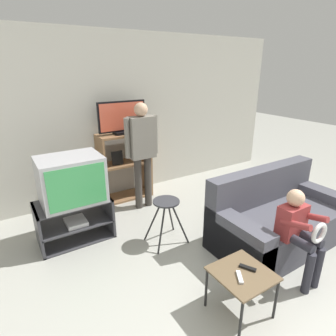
% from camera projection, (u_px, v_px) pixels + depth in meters
% --- Properties ---
extents(ground_plane, '(18.00, 18.00, 0.00)m').
position_uv_depth(ground_plane, '(289.00, 333.00, 2.32)').
color(ground_plane, '#ADADA3').
extents(wall_back, '(6.40, 0.06, 2.60)m').
position_uv_depth(wall_back, '(120.00, 117.00, 4.54)').
color(wall_back, beige).
rests_on(wall_back, ground_plane).
extents(tv_stand, '(0.88, 0.51, 0.52)m').
position_uv_depth(tv_stand, '(75.00, 221.00, 3.52)').
color(tv_stand, '#38383D').
rests_on(tv_stand, ground_plane).
extents(television_main, '(0.73, 0.55, 0.57)m').
position_uv_depth(television_main, '(71.00, 180.00, 3.34)').
color(television_main, '#B2B2B7').
rests_on(television_main, tv_stand).
extents(media_shelf, '(0.82, 0.38, 1.09)m').
position_uv_depth(media_shelf, '(125.00, 166.00, 4.55)').
color(media_shelf, '#8E6642').
rests_on(media_shelf, ground_plane).
extents(television_flat, '(0.76, 0.20, 0.50)m').
position_uv_depth(television_flat, '(122.00, 118.00, 4.26)').
color(television_flat, black).
rests_on(television_flat, media_shelf).
extents(folding_stool, '(0.46, 0.36, 0.57)m').
position_uv_depth(folding_stool, '(166.00, 209.00, 3.39)').
color(folding_stool, black).
rests_on(folding_stool, ground_plane).
extents(snack_table, '(0.47, 0.47, 0.43)m').
position_uv_depth(snack_table, '(242.00, 277.00, 2.40)').
color(snack_table, brown).
rests_on(snack_table, ground_plane).
extents(remote_control_black, '(0.10, 0.14, 0.02)m').
position_uv_depth(remote_control_black, '(248.00, 268.00, 2.42)').
color(remote_control_black, black).
rests_on(remote_control_black, snack_table).
extents(remote_control_white, '(0.11, 0.14, 0.02)m').
position_uv_depth(remote_control_white, '(240.00, 277.00, 2.32)').
color(remote_control_white, silver).
rests_on(remote_control_white, snack_table).
extents(couch, '(1.71, 0.87, 0.89)m').
position_uv_depth(couch, '(277.00, 220.00, 3.46)').
color(couch, '#4C4C56').
rests_on(couch, ground_plane).
extents(person_standing_adult, '(0.53, 0.20, 1.61)m').
position_uv_depth(person_standing_adult, '(142.00, 146.00, 4.10)').
color(person_standing_adult, '#3D3833').
rests_on(person_standing_adult, ground_plane).
extents(person_seated_child, '(0.33, 0.43, 0.96)m').
position_uv_depth(person_seated_child, '(299.00, 228.00, 2.76)').
color(person_seated_child, '#2D2D38').
rests_on(person_seated_child, ground_plane).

